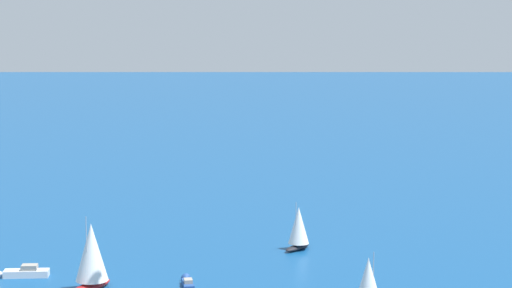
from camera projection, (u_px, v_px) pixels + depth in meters
The scene contains 5 objects.
sailboat_near_centre at pixel (369, 279), 146.91m from camera, with size 4.41×6.92×8.60m.
motorboat_far_stbd at pixel (188, 282), 157.23m from camera, with size 6.41×5.89×2.01m.
sailboat_inshore at pixel (298, 228), 182.76m from camera, with size 7.93×4.69×9.99m.
motorboat_trailing at pixel (19, 273), 162.67m from camera, with size 7.89×9.67×2.91m.
sailboat_ahead at pixel (91, 256), 153.73m from camera, with size 10.39×5.94×13.23m.
Camera 1 is at (-113.77, -68.98, 44.33)m, focal length 62.67 mm.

